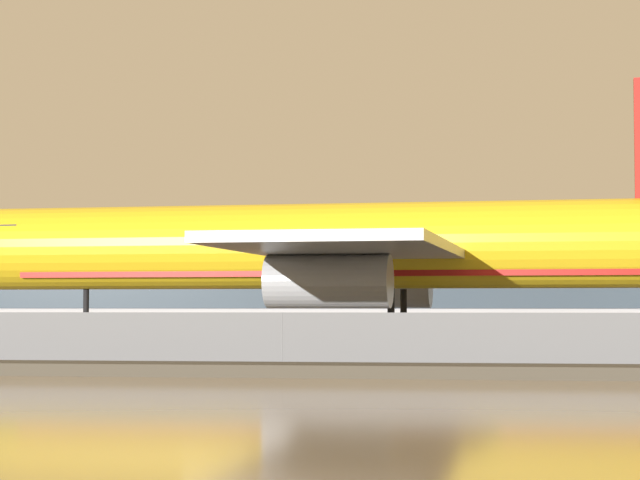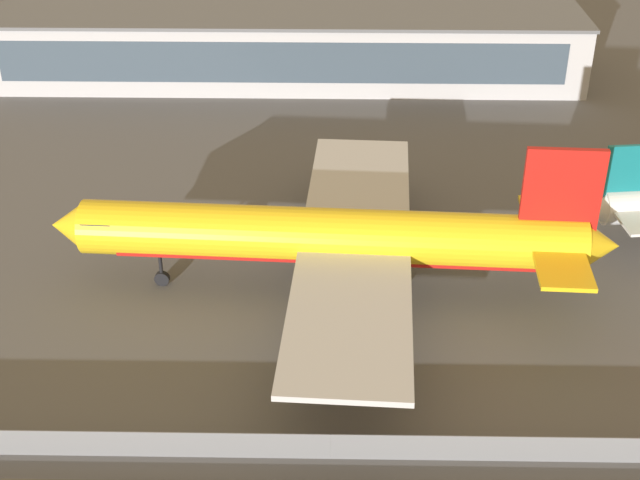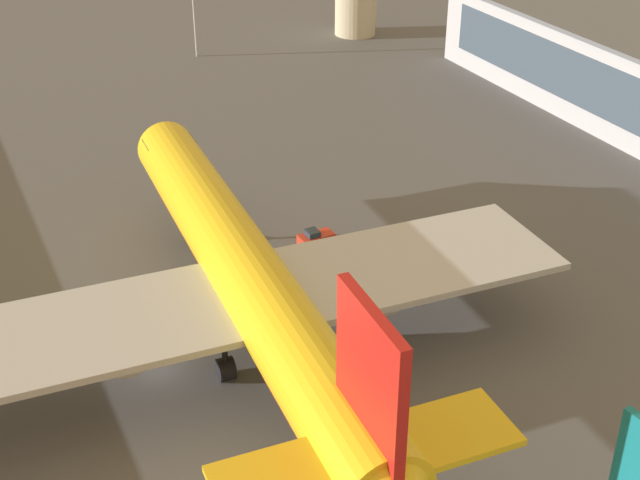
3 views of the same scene
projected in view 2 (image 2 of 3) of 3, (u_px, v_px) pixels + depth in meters
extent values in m
plane|color=#565659|center=(331.00, 334.00, 82.78)|extent=(500.00, 500.00, 0.00)
cube|color=slate|center=(330.00, 447.00, 68.39)|extent=(280.00, 0.08, 2.51)
cylinder|color=slate|center=(330.00, 447.00, 68.39)|extent=(0.10, 0.10, 2.51)
cylinder|color=yellow|center=(330.00, 235.00, 85.58)|extent=(48.56, 8.01, 5.32)
cone|color=yellow|center=(69.00, 226.00, 87.20)|extent=(3.73, 5.24, 5.05)
cone|color=yellow|center=(601.00, 245.00, 83.96)|extent=(3.72, 4.97, 4.79)
cube|color=#232D3D|center=(102.00, 221.00, 86.65)|extent=(3.17, 4.68, 1.60)
cube|color=red|center=(330.00, 248.00, 86.33)|extent=(41.26, 6.55, 0.96)
cube|color=#B7BABF|center=(349.00, 312.00, 75.82)|extent=(11.91, 23.76, 0.53)
cube|color=#B7BABF|center=(359.00, 187.00, 95.71)|extent=(11.91, 23.76, 0.53)
cylinder|color=#B7BABF|center=(334.00, 315.00, 78.39)|extent=(6.92, 3.30, 2.93)
cylinder|color=#B7BABF|center=(345.00, 209.00, 95.10)|extent=(6.92, 3.30, 2.93)
cube|color=red|center=(562.00, 194.00, 81.52)|extent=(7.27, 1.04, 9.04)
cube|color=yellow|center=(562.00, 264.00, 80.39)|extent=(5.30, 8.76, 0.43)
cube|color=yellow|center=(548.00, 218.00, 87.68)|extent=(5.30, 8.76, 0.43)
cylinder|color=black|center=(161.00, 265.00, 88.81)|extent=(0.37, 0.37, 3.11)
cylinder|color=black|center=(162.00, 278.00, 89.60)|extent=(1.52, 0.67, 1.49)
cylinder|color=black|center=(363.00, 289.00, 85.13)|extent=(0.43, 0.43, 3.11)
cylinder|color=black|center=(363.00, 303.00, 85.92)|extent=(1.78, 1.29, 1.71)
cylinder|color=black|center=(365.00, 258.00, 89.92)|extent=(0.43, 0.43, 3.11)
cylinder|color=black|center=(364.00, 271.00, 90.71)|extent=(1.78, 1.29, 1.71)
cone|color=white|center=(593.00, 208.00, 94.09)|extent=(2.86, 3.71, 3.46)
cube|color=#14707A|center=(630.00, 174.00, 92.39)|extent=(5.60, 1.07, 6.53)
cube|color=white|center=(612.00, 190.00, 97.01)|extent=(4.41, 6.91, 0.31)
cube|color=white|center=(636.00, 219.00, 91.40)|extent=(4.41, 6.91, 0.31)
cube|color=red|center=(230.00, 229.00, 98.19)|extent=(1.76, 3.28, 1.11)
cube|color=#283847|center=(229.00, 224.00, 97.43)|extent=(1.33, 1.18, 0.50)
cylinder|color=black|center=(236.00, 236.00, 97.56)|extent=(0.25, 0.71, 0.70)
cylinder|color=black|center=(223.00, 236.00, 97.52)|extent=(0.25, 0.71, 0.70)
cylinder|color=black|center=(237.00, 227.00, 99.26)|extent=(0.25, 0.71, 0.70)
cylinder|color=black|center=(224.00, 227.00, 99.22)|extent=(0.25, 0.71, 0.70)
cube|color=#B2B2B7|center=(285.00, 43.00, 139.65)|extent=(90.65, 21.15, 10.21)
cube|color=#3D4C5B|center=(282.00, 63.00, 130.23)|extent=(83.40, 0.16, 6.13)
cube|color=#5B5E63|center=(285.00, 9.00, 136.91)|extent=(91.25, 21.75, 0.50)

